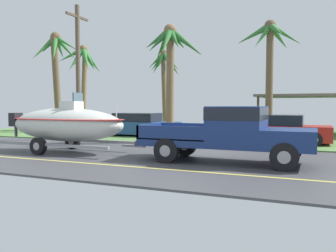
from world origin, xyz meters
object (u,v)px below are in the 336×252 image
(palm_tree_far_left, at_px, (164,68))
(palm_tree_mid, at_px, (56,60))
(carport_awning, at_px, (324,96))
(palm_tree_near_left, at_px, (84,66))
(palm_tree_far_right, at_px, (171,52))
(pickup_truck_towing, at_px, (236,131))
(utility_pole, at_px, (78,70))
(parked_sedan_far, at_px, (278,130))
(boat_on_trailer, at_px, (66,124))
(parked_sedan_near, at_px, (140,125))
(palm_tree_near_right, at_px, (270,50))

(palm_tree_far_left, bearing_deg, palm_tree_mid, -135.97)
(carport_awning, bearing_deg, palm_tree_mid, -162.17)
(palm_tree_near_left, bearing_deg, palm_tree_mid, -101.26)
(carport_awning, bearing_deg, palm_tree_far_right, -132.21)
(pickup_truck_towing, bearing_deg, utility_pole, 154.85)
(utility_pole, bearing_deg, pickup_truck_towing, -25.15)
(pickup_truck_towing, relative_size, palm_tree_near_left, 0.93)
(parked_sedan_far, height_order, palm_tree_far_left, palm_tree_far_left)
(boat_on_trailer, bearing_deg, palm_tree_far_right, 63.83)
(pickup_truck_towing, height_order, parked_sedan_near, pickup_truck_towing)
(palm_tree_far_right, bearing_deg, carport_awning, 47.79)
(palm_tree_mid, xyz_separation_m, utility_pole, (3.97, -2.97, -1.09))
(parked_sedan_near, relative_size, palm_tree_mid, 0.68)
(parked_sedan_near, relative_size, parked_sedan_far, 0.96)
(palm_tree_mid, bearing_deg, palm_tree_far_left, 44.03)
(pickup_truck_towing, bearing_deg, palm_tree_near_right, 90.93)
(parked_sedan_far, bearing_deg, carport_awning, 71.83)
(parked_sedan_near, height_order, palm_tree_near_right, palm_tree_near_right)
(palm_tree_far_right, relative_size, utility_pole, 0.81)
(parked_sedan_far, bearing_deg, palm_tree_far_left, 144.20)
(parked_sedan_far, bearing_deg, palm_tree_far_right, -163.21)
(pickup_truck_towing, bearing_deg, boat_on_trailer, 180.00)
(parked_sedan_near, xyz_separation_m, carport_awning, (9.83, 5.43, 1.70))
(pickup_truck_towing, distance_m, parked_sedan_near, 10.11)
(carport_awning, height_order, palm_tree_far_left, palm_tree_far_left)
(palm_tree_near_right, xyz_separation_m, palm_tree_far_left, (-7.85, 3.50, -0.32))
(boat_on_trailer, relative_size, carport_awning, 0.82)
(parked_sedan_near, height_order, utility_pole, utility_pole)
(parked_sedan_near, distance_m, parked_sedan_far, 7.84)
(palm_tree_near_right, height_order, palm_tree_far_left, palm_tree_near_right)
(palm_tree_far_left, bearing_deg, palm_tree_far_right, -64.27)
(palm_tree_mid, bearing_deg, palm_tree_far_right, -15.30)
(utility_pole, bearing_deg, carport_awning, 33.94)
(parked_sedan_near, relative_size, carport_awning, 0.59)
(palm_tree_far_left, relative_size, utility_pole, 0.83)
(carport_awning, height_order, palm_tree_near_left, palm_tree_near_left)
(palm_tree_near_left, bearing_deg, palm_tree_far_right, -28.99)
(carport_awning, relative_size, palm_tree_mid, 1.15)
(palm_tree_near_right, relative_size, palm_tree_mid, 0.99)
(parked_sedan_near, bearing_deg, palm_tree_near_right, 15.80)
(pickup_truck_towing, relative_size, carport_awning, 0.75)
(carport_awning, relative_size, palm_tree_near_right, 1.16)
(palm_tree_far_left, xyz_separation_m, utility_pole, (-1.43, -8.20, -0.85))
(boat_on_trailer, distance_m, palm_tree_near_right, 11.84)
(palm_tree_far_right, height_order, utility_pole, utility_pole)
(boat_on_trailer, xyz_separation_m, carport_awning, (9.36, 12.57, 1.28))
(parked_sedan_near, relative_size, palm_tree_near_left, 0.73)
(palm_tree_near_right, bearing_deg, palm_tree_far_right, -134.45)
(parked_sedan_far, distance_m, palm_tree_far_right, 6.35)
(parked_sedan_far, bearing_deg, palm_tree_near_left, 166.29)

